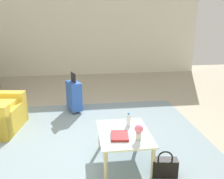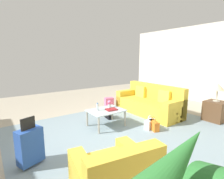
# 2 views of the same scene
# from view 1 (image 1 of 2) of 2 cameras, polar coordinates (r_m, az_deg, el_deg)

# --- Properties ---
(ground_plane) EXTENTS (12.00, 12.00, 0.00)m
(ground_plane) POSITION_cam_1_polar(r_m,az_deg,el_deg) (3.97, -5.73, -13.36)
(ground_plane) COLOR #A89E89
(wall_right) EXTENTS (0.12, 8.00, 3.10)m
(wall_right) POSITION_cam_1_polar(r_m,az_deg,el_deg) (8.51, -7.39, 13.73)
(wall_right) COLOR beige
(wall_right) RESTS_ON ground
(area_rug) EXTENTS (5.20, 4.40, 0.01)m
(area_rug) POSITION_cam_1_polar(r_m,az_deg,el_deg) (3.47, -8.81, -18.41)
(area_rug) COLOR gray
(area_rug) RESTS_ON ground
(coffee_table) EXTENTS (0.92, 0.70, 0.45)m
(coffee_table) POSITION_cam_1_polar(r_m,az_deg,el_deg) (3.48, 2.73, -10.66)
(coffee_table) COLOR silver
(coffee_table) RESTS_ON ground
(water_bottle) EXTENTS (0.06, 0.06, 0.20)m
(water_bottle) POSITION_cam_1_polar(r_m,az_deg,el_deg) (3.61, 3.77, -6.92)
(water_bottle) COLOR silver
(water_bottle) RESTS_ON coffee_table
(coffee_table_book) EXTENTS (0.31, 0.26, 0.03)m
(coffee_table_book) POSITION_cam_1_polar(r_m,az_deg,el_deg) (3.33, 1.75, -10.55)
(coffee_table_book) COLOR maroon
(coffee_table_book) RESTS_ON coffee_table
(flower_vase) EXTENTS (0.11, 0.11, 0.21)m
(flower_vase) POSITION_cam_1_polar(r_m,az_deg,el_deg) (3.24, 6.13, -9.35)
(flower_vase) COLOR #B2B7BC
(flower_vase) RESTS_ON coffee_table
(suitcase_blue) EXTENTS (0.45, 0.34, 0.85)m
(suitcase_blue) POSITION_cam_1_polar(r_m,az_deg,el_deg) (5.30, -8.67, -1.34)
(suitcase_blue) COLOR #2851AD
(suitcase_blue) RESTS_ON ground
(handbag_black) EXTENTS (0.19, 0.34, 0.36)m
(handbag_black) POSITION_cam_1_polar(r_m,az_deg,el_deg) (3.39, 11.95, -16.93)
(handbag_black) COLOR black
(handbag_black) RESTS_ON ground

